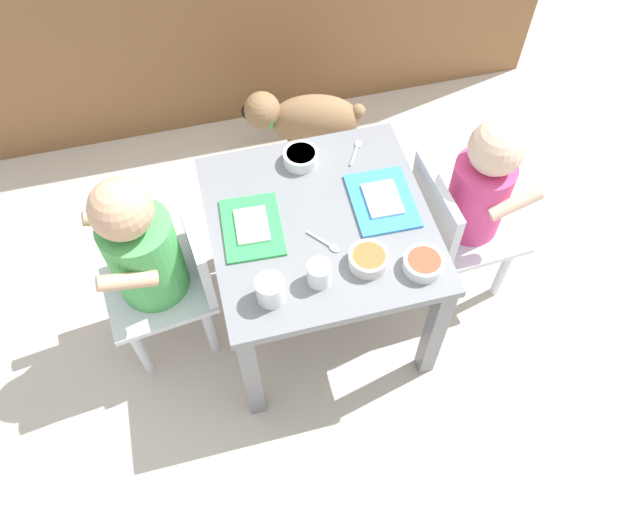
{
  "coord_description": "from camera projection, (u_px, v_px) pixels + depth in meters",
  "views": [
    {
      "loc": [
        -0.24,
        -0.94,
        1.74
      ],
      "look_at": [
        0.0,
        0.0,
        0.3
      ],
      "focal_mm": 35.21,
      "sensor_mm": 36.0,
      "label": 1
    }
  ],
  "objects": [
    {
      "name": "food_tray_left",
      "position": [
        252.0,
        227.0,
        1.58
      ],
      "size": [
        0.16,
        0.21,
        0.02
      ],
      "color": "green",
      "rests_on": "dining_table"
    },
    {
      "name": "veggie_bowl_near",
      "position": [
        300.0,
        157.0,
        1.69
      ],
      "size": [
        0.1,
        0.1,
        0.04
      ],
      "color": "white",
      "rests_on": "dining_table"
    },
    {
      "name": "dining_table",
      "position": [
        320.0,
        239.0,
        1.66
      ],
      "size": [
        0.56,
        0.58,
        0.46
      ],
      "color": "slate",
      "rests_on": "ground"
    },
    {
      "name": "water_cup_right",
      "position": [
        270.0,
        291.0,
        1.45
      ],
      "size": [
        0.07,
        0.07,
        0.07
      ],
      "color": "white",
      "rests_on": "dining_table"
    },
    {
      "name": "spoon_by_right_tray",
      "position": [
        356.0,
        150.0,
        1.73
      ],
      "size": [
        0.06,
        0.09,
        0.01
      ],
      "color": "silver",
      "rests_on": "dining_table"
    },
    {
      "name": "seated_child_left",
      "position": [
        147.0,
        252.0,
        1.59
      ],
      "size": [
        0.31,
        0.31,
        0.68
      ],
      "color": "silver",
      "rests_on": "ground"
    },
    {
      "name": "cereal_bowl_right_side",
      "position": [
        423.0,
        263.0,
        1.5
      ],
      "size": [
        0.1,
        0.1,
        0.03
      ],
      "color": "white",
      "rests_on": "dining_table"
    },
    {
      "name": "spoon_by_left_tray",
      "position": [
        326.0,
        243.0,
        1.55
      ],
      "size": [
        0.07,
        0.09,
        0.01
      ],
      "color": "silver",
      "rests_on": "dining_table"
    },
    {
      "name": "food_tray_right",
      "position": [
        382.0,
        200.0,
        1.63
      ],
      "size": [
        0.17,
        0.21,
        0.02
      ],
      "color": "#388CD8",
      "rests_on": "dining_table"
    },
    {
      "name": "ground_plane",
      "position": [
        320.0,
        309.0,
        1.98
      ],
      "size": [
        7.0,
        7.0,
        0.0
      ],
      "primitive_type": "plane",
      "color": "beige"
    },
    {
      "name": "dog",
      "position": [
        305.0,
        119.0,
        2.19
      ],
      "size": [
        0.42,
        0.22,
        0.3
      ],
      "color": "olive",
      "rests_on": "ground"
    },
    {
      "name": "seated_child_right",
      "position": [
        475.0,
        195.0,
        1.71
      ],
      "size": [
        0.3,
        0.3,
        0.66
      ],
      "color": "silver",
      "rests_on": "ground"
    },
    {
      "name": "water_cup_left",
      "position": [
        319.0,
        274.0,
        1.47
      ],
      "size": [
        0.06,
        0.06,
        0.06
      ],
      "color": "white",
      "rests_on": "dining_table"
    },
    {
      "name": "veggie_bowl_far",
      "position": [
        369.0,
        259.0,
        1.51
      ],
      "size": [
        0.1,
        0.1,
        0.04
      ],
      "color": "silver",
      "rests_on": "dining_table"
    }
  ]
}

